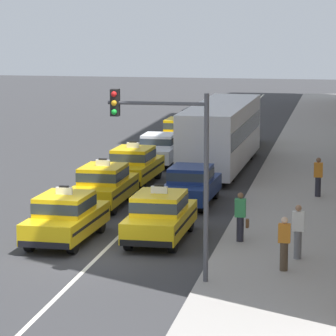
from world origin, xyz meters
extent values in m
plane|color=#353538|center=(0.00, 0.00, 0.00)|extent=(160.00, 160.00, 0.00)
cube|color=silver|center=(0.00, 20.00, 0.00)|extent=(0.14, 80.00, 0.01)
cube|color=#9E9993|center=(5.60, 15.00, 0.07)|extent=(4.00, 90.00, 0.15)
cylinder|color=black|center=(-2.26, 3.43, 0.32)|extent=(0.26, 0.65, 0.64)
cylinder|color=black|center=(-0.78, 3.37, 0.32)|extent=(0.26, 0.65, 0.64)
cylinder|color=black|center=(-2.37, 0.37, 0.32)|extent=(0.26, 0.65, 0.64)
cylinder|color=black|center=(-0.89, 0.31, 0.32)|extent=(0.26, 0.65, 0.64)
cube|color=yellow|center=(-1.57, 1.87, 0.67)|extent=(1.96, 4.56, 0.70)
cube|color=black|center=(-1.57, 1.87, 0.72)|extent=(1.97, 4.20, 0.10)
cube|color=yellow|center=(-1.58, 1.72, 1.34)|extent=(1.67, 2.16, 0.64)
cube|color=#2D3842|center=(-1.58, 1.72, 1.34)|extent=(1.70, 2.18, 0.35)
cube|color=white|center=(-1.58, 1.72, 1.78)|extent=(0.56, 0.14, 0.24)
cube|color=black|center=(-1.58, 1.72, 1.93)|extent=(0.32, 0.12, 0.06)
cube|color=black|center=(-1.49, 4.08, 0.42)|extent=(1.71, 0.20, 0.20)
cube|color=black|center=(-1.65, -0.34, 0.42)|extent=(1.71, 0.20, 0.20)
cylinder|color=black|center=(-2.49, 9.43, 0.32)|extent=(0.25, 0.64, 0.64)
cylinder|color=black|center=(-1.02, 9.41, 0.32)|extent=(0.25, 0.64, 0.64)
cylinder|color=black|center=(-2.54, 6.37, 0.32)|extent=(0.25, 0.64, 0.64)
cylinder|color=black|center=(-1.07, 6.35, 0.32)|extent=(0.25, 0.64, 0.64)
cube|color=yellow|center=(-1.78, 7.89, 0.67)|extent=(1.87, 4.53, 0.70)
cube|color=black|center=(-1.78, 7.89, 0.72)|extent=(1.89, 4.17, 0.10)
cube|color=yellow|center=(-1.78, 7.74, 1.34)|extent=(1.63, 2.13, 0.64)
cube|color=#2D3842|center=(-1.78, 7.74, 1.34)|extent=(1.65, 2.15, 0.35)
cube|color=white|center=(-1.78, 7.74, 1.78)|extent=(0.56, 0.13, 0.24)
cube|color=black|center=(-1.78, 7.74, 1.93)|extent=(0.32, 0.12, 0.06)
cube|color=black|center=(-1.74, 10.10, 0.42)|extent=(1.71, 0.17, 0.20)
cube|color=black|center=(-1.82, 5.68, 0.42)|extent=(1.71, 0.17, 0.20)
cylinder|color=black|center=(-2.39, 14.57, 0.32)|extent=(0.26, 0.65, 0.64)
cylinder|color=black|center=(-0.91, 14.52, 0.32)|extent=(0.26, 0.65, 0.64)
cylinder|color=black|center=(-2.49, 11.51, 0.32)|extent=(0.26, 0.65, 0.64)
cylinder|color=black|center=(-1.01, 11.46, 0.32)|extent=(0.26, 0.65, 0.64)
cube|color=yellow|center=(-1.70, 13.01, 0.67)|extent=(1.95, 4.56, 0.70)
cube|color=black|center=(-1.70, 13.01, 0.72)|extent=(1.96, 4.20, 0.10)
cube|color=yellow|center=(-1.71, 12.86, 1.34)|extent=(1.67, 2.15, 0.64)
cube|color=#2D3842|center=(-1.71, 12.86, 1.34)|extent=(1.69, 2.17, 0.35)
cube|color=white|center=(-1.71, 12.86, 1.78)|extent=(0.56, 0.14, 0.24)
cube|color=black|center=(-1.71, 12.86, 1.93)|extent=(0.32, 0.12, 0.06)
cube|color=black|center=(-1.62, 15.22, 0.42)|extent=(1.71, 0.20, 0.20)
cube|color=black|center=(-1.78, 10.80, 0.42)|extent=(1.71, 0.20, 0.20)
cylinder|color=black|center=(-2.34, 19.95, 0.32)|extent=(0.24, 0.64, 0.64)
cylinder|color=black|center=(-0.89, 19.94, 0.32)|extent=(0.24, 0.64, 0.64)
cylinder|color=black|center=(-2.34, 17.11, 0.32)|extent=(0.24, 0.64, 0.64)
cylinder|color=black|center=(-0.90, 17.11, 0.32)|extent=(0.24, 0.64, 0.64)
cube|color=silver|center=(-1.62, 18.53, 0.65)|extent=(1.77, 4.30, 0.66)
cube|color=silver|center=(-1.62, 18.43, 1.28)|extent=(1.56, 1.90, 0.60)
cube|color=#2D3842|center=(-1.62, 18.43, 1.28)|extent=(1.58, 1.92, 0.33)
cylinder|color=black|center=(-2.28, 26.35, 0.32)|extent=(0.25, 0.65, 0.64)
cylinder|color=black|center=(-0.80, 26.32, 0.32)|extent=(0.25, 0.65, 0.64)
cylinder|color=black|center=(-2.35, 23.29, 0.32)|extent=(0.25, 0.65, 0.64)
cylinder|color=black|center=(-0.87, 23.26, 0.32)|extent=(0.25, 0.65, 0.64)
cube|color=yellow|center=(-1.57, 24.81, 0.67)|extent=(1.90, 4.54, 0.70)
cube|color=black|center=(-1.57, 24.81, 0.72)|extent=(1.91, 4.18, 0.10)
cube|color=yellow|center=(-1.58, 24.66, 1.34)|extent=(1.65, 2.13, 0.64)
cube|color=#2D3842|center=(-1.58, 24.66, 1.34)|extent=(1.67, 2.16, 0.35)
cube|color=white|center=(-1.58, 24.66, 1.78)|extent=(0.56, 0.13, 0.24)
cube|color=black|center=(-1.58, 24.66, 1.93)|extent=(0.32, 0.12, 0.06)
cube|color=black|center=(-1.53, 27.02, 0.42)|extent=(1.71, 0.18, 0.20)
cube|color=black|center=(-1.62, 22.60, 0.42)|extent=(1.71, 0.18, 0.20)
cylinder|color=black|center=(-2.34, 32.52, 0.32)|extent=(0.26, 0.65, 0.64)
cylinder|color=black|center=(-0.89, 32.48, 0.32)|extent=(0.26, 0.65, 0.64)
cylinder|color=black|center=(-2.41, 29.68, 0.32)|extent=(0.26, 0.65, 0.64)
cylinder|color=black|center=(-0.97, 29.65, 0.32)|extent=(0.26, 0.65, 0.64)
cube|color=black|center=(-1.65, 31.08, 0.65)|extent=(1.87, 4.35, 0.66)
cube|color=black|center=(-1.66, 30.98, 1.28)|extent=(1.61, 1.94, 0.60)
cube|color=#2D3842|center=(-1.66, 30.98, 1.28)|extent=(1.63, 1.96, 0.33)
cylinder|color=black|center=(0.80, 4.18, 0.32)|extent=(0.25, 0.64, 0.64)
cylinder|color=black|center=(2.27, 4.17, 0.32)|extent=(0.25, 0.64, 0.64)
cylinder|color=black|center=(0.76, 1.12, 0.32)|extent=(0.25, 0.64, 0.64)
cylinder|color=black|center=(2.24, 1.11, 0.32)|extent=(0.25, 0.64, 0.64)
cube|color=yellow|center=(1.52, 2.64, 0.67)|extent=(1.85, 4.52, 0.70)
cube|color=black|center=(1.52, 2.64, 0.72)|extent=(1.87, 4.16, 0.10)
cube|color=yellow|center=(1.51, 2.49, 1.34)|extent=(1.62, 2.12, 0.64)
cube|color=#2D3842|center=(1.51, 2.49, 1.34)|extent=(1.64, 2.14, 0.35)
cube|color=white|center=(1.51, 2.49, 1.78)|extent=(0.56, 0.13, 0.24)
cube|color=black|center=(1.51, 2.49, 1.93)|extent=(0.32, 0.11, 0.06)
cube|color=black|center=(1.54, 4.85, 0.42)|extent=(1.71, 0.16, 0.20)
cube|color=black|center=(1.49, 0.44, 0.42)|extent=(1.71, 0.16, 0.20)
cylinder|color=black|center=(0.91, 10.28, 0.32)|extent=(0.26, 0.65, 0.64)
cylinder|color=black|center=(2.35, 10.23, 0.32)|extent=(0.26, 0.65, 0.64)
cylinder|color=black|center=(0.80, 7.44, 0.32)|extent=(0.26, 0.65, 0.64)
cylinder|color=black|center=(2.24, 7.39, 0.32)|extent=(0.26, 0.65, 0.64)
cube|color=navy|center=(1.58, 8.84, 0.65)|extent=(1.92, 4.36, 0.66)
cube|color=navy|center=(1.57, 8.74, 1.28)|extent=(1.63, 1.96, 0.60)
cube|color=#2D3842|center=(1.57, 8.74, 1.28)|extent=(1.65, 1.98, 0.33)
cylinder|color=black|center=(0.70, 21.13, 0.32)|extent=(0.25, 0.65, 0.64)
cylinder|color=black|center=(2.70, 21.08, 0.32)|extent=(0.25, 0.65, 0.64)
cylinder|color=black|center=(0.55, 14.41, 0.32)|extent=(0.25, 0.65, 0.64)
cylinder|color=black|center=(2.55, 14.37, 0.32)|extent=(0.25, 0.65, 0.64)
cube|color=silver|center=(1.62, 17.75, 1.77)|extent=(2.75, 11.25, 2.90)
cube|color=#2D3842|center=(1.62, 17.75, 2.02)|extent=(2.76, 10.81, 0.84)
cube|color=black|center=(1.75, 23.30, 2.97)|extent=(2.13, 0.13, 0.36)
cylinder|color=black|center=(0.83, 27.79, 0.32)|extent=(0.25, 0.64, 0.64)
cylinder|color=black|center=(2.30, 27.80, 0.32)|extent=(0.25, 0.64, 0.64)
cylinder|color=black|center=(0.86, 24.73, 0.32)|extent=(0.25, 0.64, 0.64)
cylinder|color=black|center=(2.33, 24.74, 0.32)|extent=(0.25, 0.64, 0.64)
cube|color=yellow|center=(1.58, 26.27, 0.67)|extent=(1.84, 4.52, 0.70)
cube|color=black|center=(1.58, 26.27, 0.72)|extent=(1.86, 4.16, 0.10)
cube|color=yellow|center=(1.58, 26.12, 1.34)|extent=(1.62, 2.11, 0.64)
cube|color=#2D3842|center=(1.58, 26.12, 1.34)|extent=(1.64, 2.13, 0.35)
cube|color=white|center=(1.58, 26.12, 1.78)|extent=(0.56, 0.13, 0.24)
cube|color=black|center=(1.58, 26.12, 1.93)|extent=(0.32, 0.11, 0.06)
cube|color=black|center=(1.56, 28.48, 0.42)|extent=(1.71, 0.16, 0.20)
cube|color=black|center=(1.60, 24.06, 0.42)|extent=(1.71, 0.16, 0.20)
cylinder|color=#23232D|center=(4.27, 2.39, 0.56)|extent=(0.24, 0.24, 0.83)
cube|color=#338C4C|center=(4.27, 2.39, 1.29)|extent=(0.36, 0.22, 0.61)
sphere|color=brown|center=(4.27, 2.39, 1.70)|extent=(0.20, 0.20, 0.20)
cube|color=brown|center=(4.51, 2.39, 0.77)|extent=(0.10, 0.20, 0.28)
cylinder|color=#473828|center=(5.95, -1.02, 0.58)|extent=(0.24, 0.24, 0.85)
cube|color=orange|center=(5.95, -1.02, 1.28)|extent=(0.36, 0.22, 0.56)
sphere|color=beige|center=(5.95, -1.02, 1.67)|extent=(0.20, 0.20, 0.20)
cylinder|color=slate|center=(6.28, 0.45, 0.59)|extent=(0.24, 0.24, 0.88)
cube|color=silver|center=(6.28, 0.45, 1.33)|extent=(0.36, 0.22, 0.61)
sphere|color=#9E7051|center=(6.28, 0.45, 1.75)|extent=(0.20, 0.20, 0.20)
cylinder|color=#23232D|center=(6.55, 10.76, 0.55)|extent=(0.24, 0.24, 0.81)
cube|color=orange|center=(6.55, 10.76, 1.26)|extent=(0.36, 0.22, 0.60)
sphere|color=brown|center=(6.55, 10.76, 1.67)|extent=(0.20, 0.20, 0.20)
cylinder|color=#47474C|center=(3.85, -2.59, 2.75)|extent=(0.14, 0.14, 5.50)
cylinder|color=#47474C|center=(2.45, -2.59, 5.20)|extent=(2.80, 0.10, 0.10)
cube|color=black|center=(1.25, -2.59, 5.20)|extent=(0.24, 0.24, 0.76)
sphere|color=red|center=(1.25, -2.72, 5.45)|extent=(0.16, 0.16, 0.16)
sphere|color=orange|center=(1.25, -2.72, 5.20)|extent=(0.16, 0.16, 0.16)
sphere|color=green|center=(1.25, -2.72, 4.95)|extent=(0.16, 0.16, 0.16)
camera|label=1|loc=(7.72, -29.16, 7.83)|focal=104.38mm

